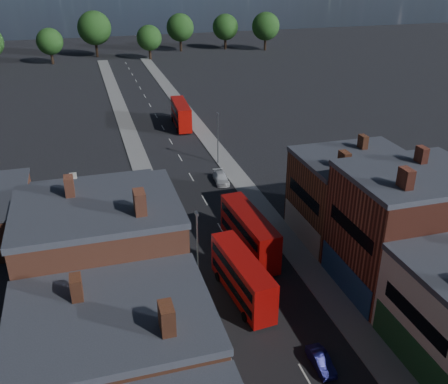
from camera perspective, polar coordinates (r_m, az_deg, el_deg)
pavement_west at (r=66.92m, az=-8.05°, el=-0.87°), size 3.00×200.00×0.12m
pavement_east at (r=69.60m, az=2.56°, el=0.45°), size 3.00×200.00×0.12m
lamp_post_2 at (r=47.58m, az=-3.06°, el=-5.98°), size 0.25×0.70×8.12m
lamp_post_3 at (r=76.37m, az=-0.71°, el=6.56°), size 0.25×0.70×8.12m
bus_0 at (r=47.23m, az=2.10°, el=-9.59°), size 3.33×10.42×4.42m
bus_1 at (r=53.84m, az=2.88°, el=-4.58°), size 3.34×11.12×4.74m
bus_2 at (r=94.87m, az=-4.94°, el=8.88°), size 3.19×10.82×4.62m
car_1 at (r=42.20m, az=11.03°, el=-18.42°), size 1.25×3.51×1.15m
car_2 at (r=50.74m, az=0.94°, el=-9.16°), size 2.70×5.02×1.34m
car_3 at (r=71.20m, az=-0.36°, el=1.61°), size 2.17×4.65×1.32m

